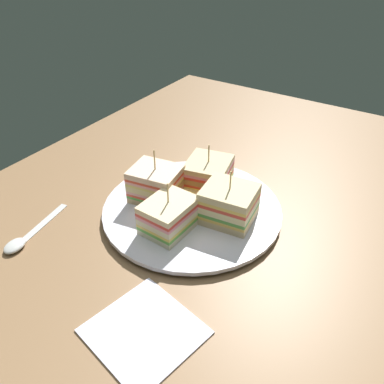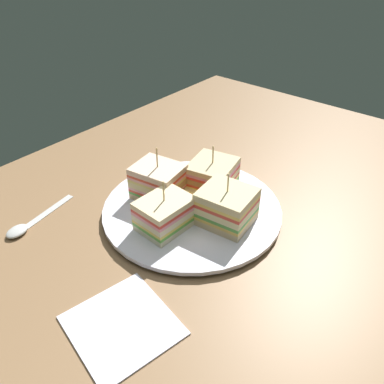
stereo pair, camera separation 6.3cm
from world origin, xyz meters
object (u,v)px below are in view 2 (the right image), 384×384
object	(u,v)px
sandwich_wedge_1	(159,182)
sandwich_wedge_3	(226,206)
napkin	(122,325)
plate	(192,209)
chip_pile	(196,197)
sandwich_wedge_0	(212,176)
sandwich_wedge_2	(166,214)
spoon	(25,226)

from	to	relation	value
sandwich_wedge_1	sandwich_wedge_3	size ratio (longest dim) A/B	1.06
sandwich_wedge_3	napkin	bearing A→B (deg)	86.47
sandwich_wedge_1	sandwich_wedge_3	distance (cm)	12.97
plate	sandwich_wedge_3	xyz separation A→B (cm)	(-0.54, 6.47, 3.38)
napkin	chip_pile	bearing A→B (deg)	-161.58
sandwich_wedge_0	napkin	size ratio (longest dim) A/B	0.77
sandwich_wedge_2	napkin	bearing A→B (deg)	-152.42
sandwich_wedge_2	spoon	distance (cm)	23.13
spoon	napkin	world-z (taller)	spoon
sandwich_wedge_0	napkin	world-z (taller)	sandwich_wedge_0
spoon	chip_pile	bearing A→B (deg)	130.79
sandwich_wedge_1	spoon	size ratio (longest dim) A/B	0.69
sandwich_wedge_1	spoon	xyz separation A→B (cm)	(19.00, -11.66, -3.79)
sandwich_wedge_1	chip_pile	size ratio (longest dim) A/B	1.36
sandwich_wedge_3	plate	bearing A→B (deg)	-1.91
sandwich_wedge_2	sandwich_wedge_3	size ratio (longest dim) A/B	0.94
chip_pile	napkin	size ratio (longest dim) A/B	0.57
sandwich_wedge_3	sandwich_wedge_2	bearing A→B (deg)	41.91
napkin	sandwich_wedge_0	bearing A→B (deg)	-163.67
sandwich_wedge_0	sandwich_wedge_1	distance (cm)	9.47
sandwich_wedge_0	spoon	world-z (taller)	sandwich_wedge_0
sandwich_wedge_1	sandwich_wedge_2	size ratio (longest dim) A/B	1.12
sandwich_wedge_0	sandwich_wedge_2	size ratio (longest dim) A/B	1.12
sandwich_wedge_0	chip_pile	world-z (taller)	sandwich_wedge_0
napkin	sandwich_wedge_2	bearing A→B (deg)	-155.19
plate	napkin	xyz separation A→B (cm)	(22.65, 7.74, -0.53)
plate	chip_pile	distance (cm)	2.22
chip_pile	spoon	distance (cm)	28.10
plate	sandwich_wedge_2	bearing A→B (deg)	2.39
sandwich_wedge_0	sandwich_wedge_2	world-z (taller)	same
sandwich_wedge_1	spoon	distance (cm)	22.62
plate	chip_pile	world-z (taller)	chip_pile
sandwich_wedge_3	spoon	size ratio (longest dim) A/B	0.65
sandwich_wedge_0	sandwich_wedge_1	world-z (taller)	sandwich_wedge_1
sandwich_wedge_1	sandwich_wedge_0	bearing A→B (deg)	44.52
sandwich_wedge_1	spoon	world-z (taller)	sandwich_wedge_1
sandwich_wedge_0	chip_pile	distance (cm)	5.20
sandwich_wedge_2	sandwich_wedge_3	bearing A→B (deg)	-38.64
spoon	sandwich_wedge_2	bearing A→B (deg)	116.88
sandwich_wedge_0	spoon	distance (cm)	31.93
spoon	sandwich_wedge_3	bearing A→B (deg)	120.30
sandwich_wedge_2	sandwich_wedge_3	world-z (taller)	sandwich_wedge_3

